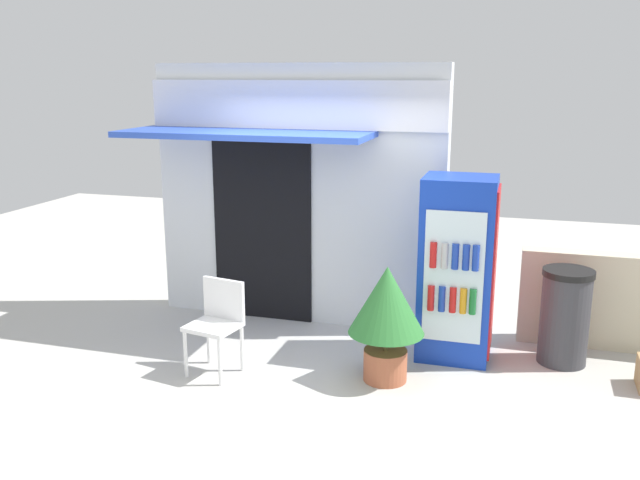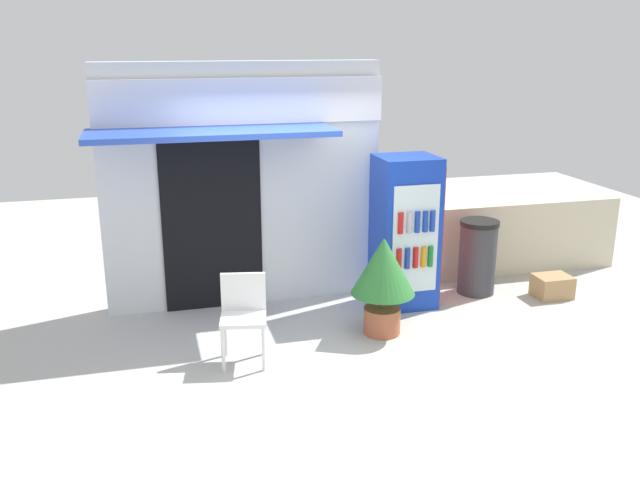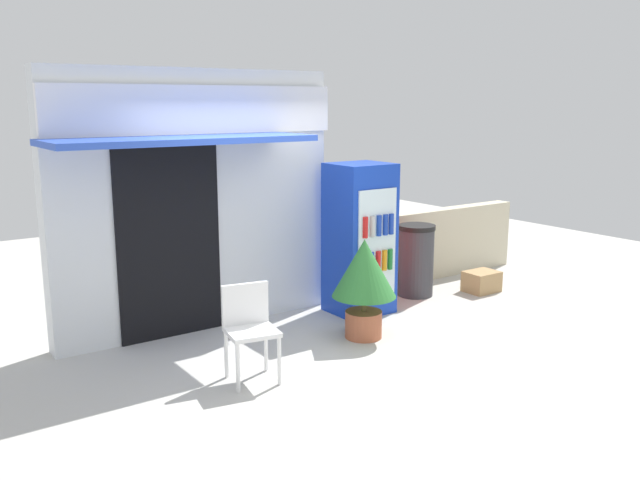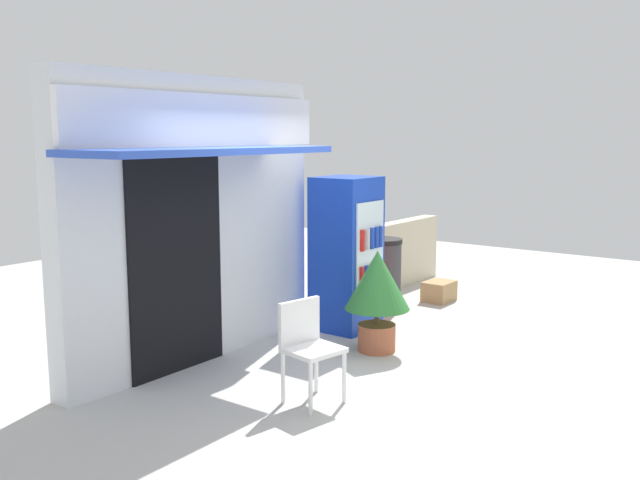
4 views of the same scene
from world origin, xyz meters
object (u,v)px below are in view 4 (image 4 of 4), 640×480
at_px(drink_cooler, 347,254).
at_px(potted_plant_near_shop, 377,288).
at_px(trash_bin, 383,274).
at_px(plastic_chair, 308,342).
at_px(cardboard_box, 439,291).

xyz_separation_m(drink_cooler, potted_plant_near_shop, (-0.54, -0.75, -0.21)).
relative_size(drink_cooler, trash_bin, 1.91).
bearing_deg(potted_plant_near_shop, trash_bin, 28.98).
bearing_deg(drink_cooler, plastic_chair, -154.35).
height_order(potted_plant_near_shop, trash_bin, potted_plant_near_shop).
distance_m(drink_cooler, plastic_chair, 2.33).
distance_m(potted_plant_near_shop, trash_bin, 1.80).
height_order(drink_cooler, plastic_chair, drink_cooler).
distance_m(drink_cooler, potted_plant_near_shop, 0.95).
bearing_deg(cardboard_box, potted_plant_near_shop, -168.72).
height_order(drink_cooler, cardboard_box, drink_cooler).
bearing_deg(trash_bin, plastic_chair, -160.18).
xyz_separation_m(potted_plant_near_shop, trash_bin, (1.56, 0.86, -0.21)).
bearing_deg(plastic_chair, potted_plant_near_shop, 9.27).
bearing_deg(potted_plant_near_shop, drink_cooler, 53.93).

